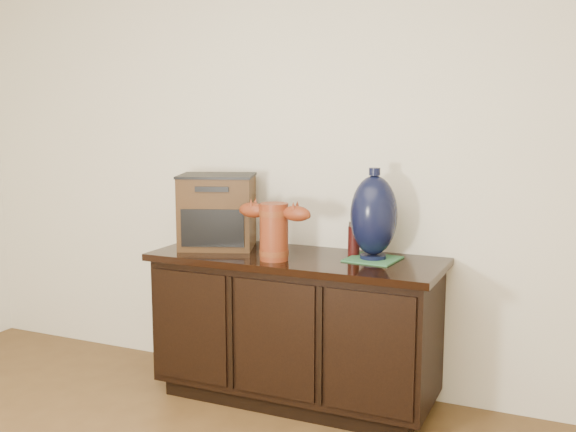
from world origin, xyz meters
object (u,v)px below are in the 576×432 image
at_px(terracotta_vessel, 274,228).
at_px(lamp_base, 374,216).
at_px(sideboard, 296,327).
at_px(tv_radio, 217,211).
at_px(spray_can, 354,239).

relative_size(terracotta_vessel, lamp_base, 0.89).
relative_size(sideboard, terracotta_vessel, 3.72).
bearing_deg(terracotta_vessel, tv_radio, 162.65).
xyz_separation_m(tv_radio, spray_can, (0.73, 0.09, -0.11)).
relative_size(sideboard, lamp_base, 3.32).
distance_m(sideboard, spray_can, 0.54).
xyz_separation_m(terracotta_vessel, spray_can, (0.32, 0.26, -0.07)).
xyz_separation_m(sideboard, terracotta_vessel, (-0.06, -0.13, 0.52)).
bearing_deg(terracotta_vessel, sideboard, 69.92).
xyz_separation_m(terracotta_vessel, tv_radio, (-0.41, 0.16, 0.04)).
distance_m(lamp_base, spray_can, 0.18).
relative_size(lamp_base, spray_can, 2.55).
bearing_deg(sideboard, tv_radio, 176.10).
xyz_separation_m(lamp_base, spray_can, (-0.12, 0.05, -0.13)).
bearing_deg(tv_radio, terracotta_vessel, -41.98).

